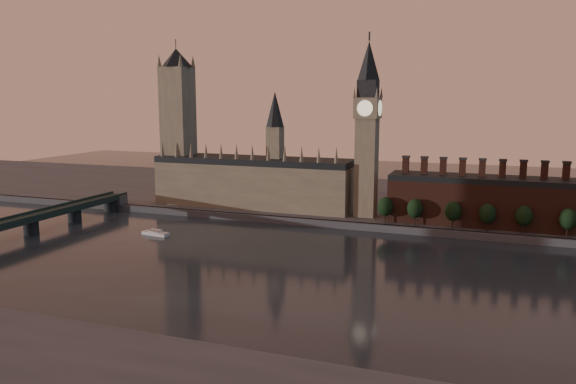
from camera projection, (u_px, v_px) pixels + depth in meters
name	position (u px, v px, depth m)	size (l,w,h in m)	color
ground	(285.00, 273.00, 238.43)	(900.00, 900.00, 0.00)	black
north_bank	(372.00, 199.00, 402.79)	(900.00, 182.00, 4.00)	#4E4E54
palace_of_westminster	(254.00, 180.00, 363.24)	(130.00, 30.30, 74.00)	gray
victoria_tower	(178.00, 120.00, 376.21)	(24.00, 24.00, 108.00)	gray
big_ben	(367.00, 127.00, 327.41)	(15.00, 15.00, 107.00)	gray
chimney_block	(490.00, 200.00, 309.84)	(110.00, 25.00, 37.00)	#4E281D
embankment_tree_0	(385.00, 207.00, 315.05)	(8.60, 8.60, 14.88)	black
embankment_tree_1	(415.00, 209.00, 309.52)	(8.60, 8.60, 14.88)	black
embankment_tree_2	(453.00, 211.00, 302.42)	(8.60, 8.60, 14.88)	black
embankment_tree_3	(487.00, 214.00, 295.89)	(8.60, 8.60, 14.88)	black
embankment_tree_4	(524.00, 216.00, 290.21)	(8.60, 8.60, 14.88)	black
embankment_tree_5	(568.00, 219.00, 282.64)	(8.60, 8.60, 14.88)	black
westminster_bridge	(1.00, 229.00, 287.82)	(14.00, 200.00, 11.55)	#1C2C27
river_boat	(156.00, 233.00, 305.03)	(16.31, 6.51, 3.17)	silver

